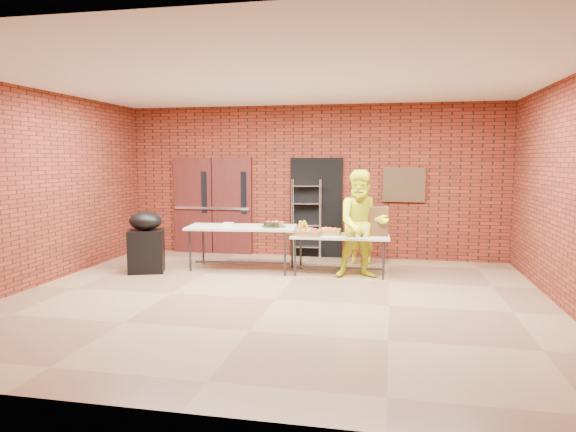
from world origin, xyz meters
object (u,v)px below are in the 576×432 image
Objects in this scene: wire_rack at (306,219)px; covered_grill at (146,242)px; volunteer_woman at (361,222)px; volunteer_man at (362,224)px; table_left at (242,230)px; coffee_dispenser at (377,221)px; table_right at (340,239)px.

wire_rack is 1.48× the size of covered_grill.
volunteer_man is (0.09, -1.18, 0.10)m from volunteer_woman.
volunteer_woman is (1.17, -0.45, 0.01)m from wire_rack.
wire_rack is at bearing 17.73° from covered_grill.
volunteer_woman is at bearing 81.70° from volunteer_man.
wire_rack is 3.32m from covered_grill.
table_left is 2.50m from coffee_dispenser.
wire_rack is 3.26× the size of coffee_dispenser.
table_left is at bearing 177.06° from table_right.
covered_grill is 4.12m from volunteer_woman.
volunteer_man is (-0.25, -0.33, -0.02)m from coffee_dispenser.
covered_grill reaches higher than table_right.
table_right is 3.47× the size of coffee_dispenser.
coffee_dispenser is 0.30× the size of volunteer_woman.
wire_rack reaches higher than table_right.
volunteer_woman is (3.81, 1.53, 0.28)m from covered_grill.
volunteer_woman is at bearing 18.99° from table_left.
table_left is (-0.99, -1.44, -0.07)m from wire_rack.
volunteer_woman is at bearing 111.87° from coffee_dispenser.
wire_rack is 0.79× the size of table_left.
volunteer_woman is at bearing 2.78° from covered_grill.
table_left reaches higher than table_right.
covered_grill is (-1.66, -0.55, -0.20)m from table_left.
table_left is 1.18× the size of table_right.
table_left is at bearing 9.72° from volunteer_woman.
table_left is 1.85m from table_right.
table_left is 4.11× the size of coffee_dispenser.
table_right is 1.08m from volunteer_woman.
volunteer_woman reaches higher than coffee_dispenser.
table_right is at bearing 58.35° from volunteer_woman.
table_right is at bearing -165.55° from coffee_dispenser.
volunteer_man is at bearing -13.98° from covered_grill.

